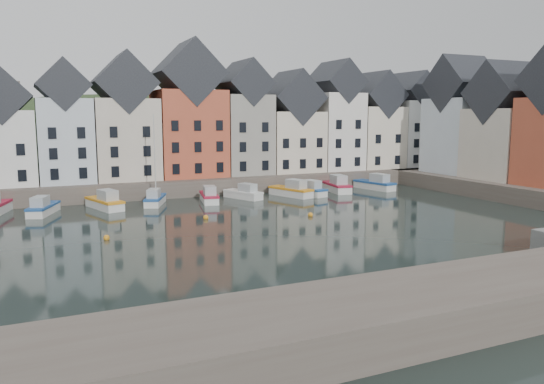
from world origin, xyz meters
TOP-DOWN VIEW (x-y plane):
  - ground at (0.00, 0.00)m, footprint 260.00×260.00m
  - far_quay at (0.00, 30.00)m, footprint 90.00×16.00m
  - right_quay at (37.00, 3.00)m, footprint 14.00×54.00m
  - near_wall at (-10.00, -22.00)m, footprint 50.00×6.00m
  - hillside at (0.02, 56.00)m, footprint 153.60×70.40m
  - far_terrace at (3.21, 28.00)m, footprint 72.37×8.16m
  - right_terrace at (36.00, 8.07)m, footprint 8.30×24.25m
  - mooring_buoys at (-4.00, 5.33)m, footprint 20.50×5.50m
  - boat_b at (-18.45, 17.24)m, footprint 3.56×5.87m
  - boat_c at (-12.22, 17.93)m, footprint 3.62×6.49m
  - boat_d at (-6.73, 18.42)m, footprint 3.61×5.65m
  - boat_e at (-0.55, 17.70)m, footprint 2.80×5.87m
  - boat_f at (4.09, 18.39)m, footprint 3.68×5.67m
  - boat_g at (10.24, 17.66)m, footprint 3.87×6.55m
  - boat_h at (12.53, 17.53)m, footprint 3.07×5.98m
  - boat_i at (17.46, 18.94)m, footprint 3.02×6.81m
  - boat_j at (23.49, 18.58)m, footprint 3.14×6.59m

SIDE VIEW (x-z plane):
  - hillside at x=0.02m, z-range -49.96..14.04m
  - ground at x=0.00m, z-range 0.00..0.00m
  - mooring_buoys at x=-4.00m, z-range -0.10..0.40m
  - boat_f at x=4.09m, z-range -0.42..1.67m
  - boat_b at x=-18.45m, z-range -0.44..1.72m
  - boat_e at x=-0.55m, z-range -0.44..1.73m
  - boat_h at x=12.53m, z-range -0.44..1.75m
  - boat_d at x=-6.73m, z-range -4.50..5.85m
  - boat_c at x=-12.22m, z-range -0.48..1.90m
  - boat_g at x=10.24m, z-range -0.49..1.92m
  - boat_j at x=23.49m, z-range -0.49..1.94m
  - boat_i at x=17.46m, z-range -0.51..2.02m
  - far_quay at x=0.00m, z-range 0.00..2.00m
  - right_quay at x=37.00m, z-range 0.00..2.00m
  - near_wall at x=-10.00m, z-range 0.00..2.00m
  - far_terrace at x=3.21m, z-range -0.01..17.76m
  - right_terrace at x=36.00m, z-range 0.73..17.10m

